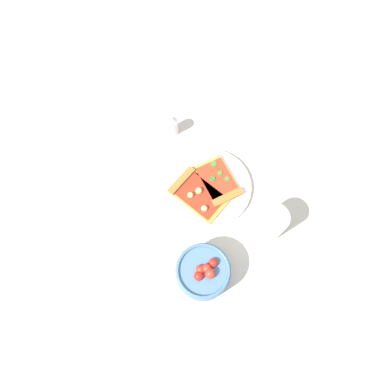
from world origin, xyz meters
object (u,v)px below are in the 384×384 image
pizza_slice_near (196,193)px  paper_napkin (116,170)px  plate (208,186)px  soda_glass (270,223)px  pizza_slice_far (219,183)px  salad_bowl (203,272)px  pepper_shaker (172,125)px

pizza_slice_near → paper_napkin: 0.24m
plate → soda_glass: bearing=171.8°
pizza_slice_far → soda_glass: (-0.17, 0.05, 0.03)m
salad_bowl → soda_glass: 0.21m
pizza_slice_near → pepper_shaker: (0.16, -0.15, 0.01)m
pizza_slice_far → paper_napkin: bearing=19.8°
pizza_slice_near → pepper_shaker: bearing=-42.3°
salad_bowl → soda_glass: size_ratio=1.30×
salad_bowl → pepper_shaker: salad_bowl is taller
plate → pizza_slice_near: pizza_slice_near is taller
pizza_slice_near → paper_napkin: pizza_slice_near is taller
pizza_slice_near → pepper_shaker: size_ratio=2.34×
salad_bowl → paper_napkin: salad_bowl is taller
plate → paper_napkin: size_ratio=1.65×
salad_bowl → soda_glass: soda_glass is taller
pizza_slice_near → plate: bearing=-115.4°
pizza_slice_far → pepper_shaker: size_ratio=2.31×
paper_napkin → pizza_slice_far: bearing=-160.2°
pizza_slice_near → salad_bowl: (-0.12, 0.18, 0.02)m
paper_napkin → pepper_shaker: size_ratio=2.02×
paper_napkin → pizza_slice_near: bearing=-169.4°
paper_napkin → soda_glass: bearing=-173.0°
plate → pepper_shaker: (0.18, -0.11, 0.03)m
plate → pizza_slice_far: size_ratio=1.45×
pizza_slice_near → pizza_slice_far: (-0.04, -0.06, -0.00)m
salad_bowl → pepper_shaker: 0.43m
pizza_slice_far → soda_glass: 0.18m
plate → pizza_slice_near: bearing=64.6°
pepper_shaker → soda_glass: bearing=160.1°
pizza_slice_far → pepper_shaker: (0.20, -0.09, 0.01)m
pizza_slice_far → salad_bowl: size_ratio=1.20×
pizza_slice_far → paper_napkin: 0.30m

